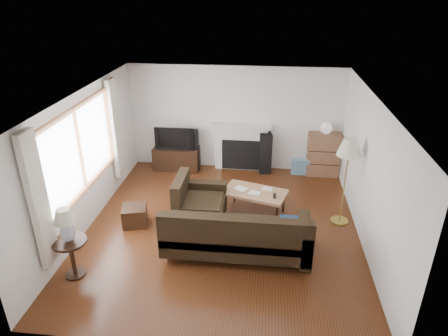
# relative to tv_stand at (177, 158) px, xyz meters

# --- Properties ---
(room) EXTENTS (5.10, 5.60, 2.54)m
(room) POSITION_rel_tv_stand_xyz_m (1.41, -2.47, 0.98)
(room) COLOR #4C2511
(room) RESTS_ON ground
(window) EXTENTS (0.12, 2.74, 1.54)m
(window) POSITION_rel_tv_stand_xyz_m (-1.04, -2.67, 1.28)
(window) COLOR brown
(window) RESTS_ON room
(curtain_near) EXTENTS (0.10, 0.35, 2.10)m
(curtain_near) POSITION_rel_tv_stand_xyz_m (-0.99, -4.19, 1.13)
(curtain_near) COLOR silver
(curtain_near) RESTS_ON room
(curtain_far) EXTENTS (0.10, 0.35, 2.10)m
(curtain_far) POSITION_rel_tv_stand_xyz_m (-0.99, -1.15, 1.13)
(curtain_far) COLOR silver
(curtain_far) RESTS_ON room
(fireplace) EXTENTS (1.40, 0.26, 1.15)m
(fireplace) POSITION_rel_tv_stand_xyz_m (1.56, 0.17, 0.30)
(fireplace) COLOR white
(fireplace) RESTS_ON room
(tv_stand) EXTENTS (1.10, 0.49, 0.55)m
(tv_stand) POSITION_rel_tv_stand_xyz_m (0.00, 0.00, 0.00)
(tv_stand) COLOR black
(tv_stand) RESTS_ON ground
(television) EXTENTS (0.95, 0.12, 0.55)m
(television) POSITION_rel_tv_stand_xyz_m (0.00, 0.00, 0.55)
(television) COLOR black
(television) RESTS_ON tv_stand
(speaker_left) EXTENTS (0.34, 0.38, 0.97)m
(speaker_left) POSITION_rel_tv_stand_xyz_m (0.40, 0.06, 0.21)
(speaker_left) COLOR black
(speaker_left) RESTS_ON ground
(speaker_right) EXTENTS (0.32, 0.37, 0.98)m
(speaker_right) POSITION_rel_tv_stand_xyz_m (2.15, 0.06, 0.22)
(speaker_right) COLOR black
(speaker_right) RESTS_ON ground
(bookshelf) EXTENTS (0.75, 0.36, 1.03)m
(bookshelf) POSITION_rel_tv_stand_xyz_m (3.50, 0.06, 0.24)
(bookshelf) COLOR brown
(bookshelf) RESTS_ON ground
(globe_lamp) EXTENTS (0.27, 0.27, 0.27)m
(globe_lamp) POSITION_rel_tv_stand_xyz_m (3.50, 0.06, 0.89)
(globe_lamp) COLOR white
(globe_lamp) RESTS_ON bookshelf
(sectional_sofa) EXTENTS (2.65, 1.94, 0.86)m
(sectional_sofa) POSITION_rel_tv_stand_xyz_m (1.73, -3.20, 0.15)
(sectional_sofa) COLOR black
(sectional_sofa) RESTS_ON ground
(coffee_table) EXTENTS (1.35, 0.98, 0.47)m
(coffee_table) POSITION_rel_tv_stand_xyz_m (1.98, -1.84, -0.04)
(coffee_table) COLOR #A4744E
(coffee_table) RESTS_ON ground
(footstool) EXTENTS (0.53, 0.53, 0.37)m
(footstool) POSITION_rel_tv_stand_xyz_m (-0.25, -2.53, -0.09)
(footstool) COLOR black
(footstool) RESTS_ON ground
(floor_lamp) EXTENTS (0.46, 0.46, 1.70)m
(floor_lamp) POSITION_rel_tv_stand_xyz_m (3.63, -2.01, 0.58)
(floor_lamp) COLOR #AB933B
(floor_lamp) RESTS_ON ground
(side_table) EXTENTS (0.52, 0.52, 0.65)m
(side_table) POSITION_rel_tv_stand_xyz_m (-0.74, -4.04, 0.05)
(side_table) COLOR black
(side_table) RESTS_ON ground
(table_lamp) EXTENTS (0.34, 0.34, 0.55)m
(table_lamp) POSITION_rel_tv_stand_xyz_m (-0.74, -4.04, 0.65)
(table_lamp) COLOR silver
(table_lamp) RESTS_ON side_table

